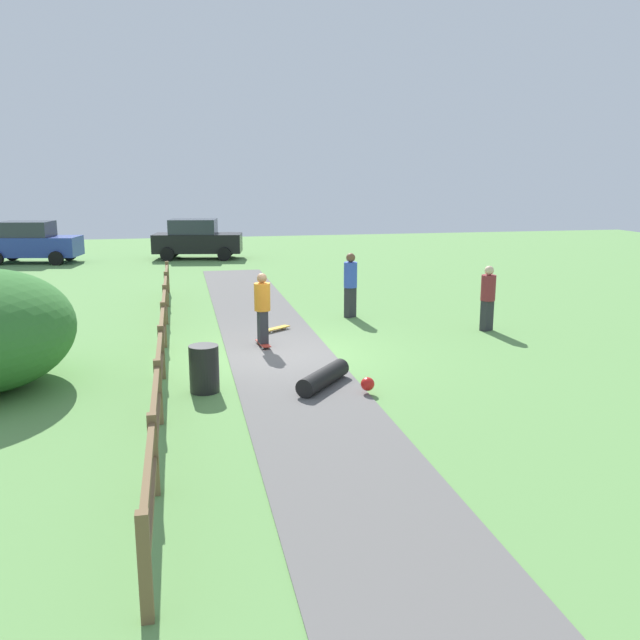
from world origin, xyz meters
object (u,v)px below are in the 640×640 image
(skater_fallen, at_px, (327,378))
(bystander_blue, at_px, (350,282))
(skater_riding, at_px, (262,306))
(parked_car_black, at_px, (197,239))
(skateboard_loose, at_px, (277,328))
(trash_bin, at_px, (204,369))
(bystander_maroon, at_px, (488,295))
(parked_car_blue, at_px, (31,242))

(skater_fallen, height_order, bystander_blue, bystander_blue)
(skater_riding, height_order, parked_car_black, parked_car_black)
(skater_fallen, height_order, parked_car_black, parked_car_black)
(skater_riding, xyz_separation_m, skateboard_loose, (0.56, 1.54, -0.91))
(trash_bin, xyz_separation_m, skateboard_loose, (2.06, 4.66, -0.36))
(bystander_maroon, relative_size, parked_car_blue, 0.39)
(skater_fallen, relative_size, bystander_maroon, 0.87)
(trash_bin, relative_size, skater_fallen, 0.60)
(trash_bin, xyz_separation_m, skater_fallen, (2.31, -0.26, -0.25))
(skater_riding, relative_size, bystander_maroon, 1.02)
(skater_riding, height_order, bystander_blue, bystander_blue)
(skateboard_loose, relative_size, bystander_maroon, 0.44)
(trash_bin, xyz_separation_m, skater_riding, (1.50, 3.12, 0.55))
(skateboard_loose, distance_m, bystander_blue, 2.87)
(skater_riding, relative_size, parked_car_blue, 0.40)
(parked_car_black, relative_size, parked_car_blue, 1.00)
(skater_fallen, bearing_deg, parked_car_black, 94.90)
(trash_bin, height_order, skater_riding, skater_riding)
(bystander_maroon, xyz_separation_m, bystander_blue, (-3.10, 2.38, 0.09))
(parked_car_black, bearing_deg, bystander_maroon, -67.88)
(trash_bin, relative_size, parked_car_blue, 0.20)
(skater_fallen, height_order, parked_car_blue, parked_car_blue)
(skater_fallen, distance_m, bystander_blue, 6.68)
(bystander_maroon, bearing_deg, parked_car_black, 112.12)
(trash_bin, bearing_deg, skateboard_loose, 66.15)
(trash_bin, height_order, bystander_maroon, bystander_maroon)
(parked_car_blue, bearing_deg, bystander_blue, -52.36)
(bystander_blue, height_order, parked_car_black, parked_car_black)
(skateboard_loose, height_order, parked_car_black, parked_car_black)
(skateboard_loose, height_order, bystander_maroon, bystander_maroon)
(parked_car_black, distance_m, parked_car_blue, 7.55)
(skater_riding, xyz_separation_m, skater_fallen, (0.81, -3.39, -0.80))
(bystander_maroon, xyz_separation_m, parked_car_blue, (-14.54, 17.21, 0.01))
(parked_car_blue, bearing_deg, parked_car_black, -0.01)
(skater_riding, xyz_separation_m, bystander_maroon, (6.00, 0.52, -0.05))
(skater_riding, bearing_deg, skateboard_loose, 70.07)
(skater_fallen, distance_m, skateboard_loose, 4.93)
(trash_bin, relative_size, bystander_maroon, 0.52)
(skater_riding, xyz_separation_m, parked_car_blue, (-8.55, 17.73, -0.04))
(skater_fallen, height_order, skateboard_loose, skater_fallen)
(parked_car_blue, bearing_deg, bystander_maroon, -49.81)
(trash_bin, bearing_deg, bystander_blue, 53.89)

